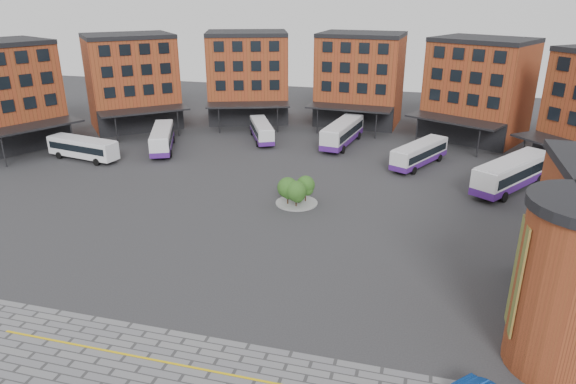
% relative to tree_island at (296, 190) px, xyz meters
% --- Properties ---
extents(ground, '(160.00, 160.00, 0.00)m').
position_rel_tree_island_xyz_m(ground, '(-2.04, -11.57, -1.66)').
color(ground, '#28282B').
rests_on(ground, ground).
extents(yellow_line, '(26.00, 0.15, 0.02)m').
position_rel_tree_island_xyz_m(yellow_line, '(-0.04, -25.57, -1.63)').
color(yellow_line, gold).
rests_on(yellow_line, paving_zone).
extents(main_building, '(94.14, 42.48, 14.60)m').
position_rel_tree_island_xyz_m(main_building, '(-6.81, 26.68, 5.57)').
color(main_building, brown).
rests_on(main_building, ground).
extents(tree_island, '(4.40, 4.40, 2.99)m').
position_rel_tree_island_xyz_m(tree_island, '(0.00, 0.00, 0.00)').
color(tree_island, gray).
rests_on(tree_island, ground).
extents(bus_a, '(10.52, 4.15, 2.90)m').
position_rel_tree_island_xyz_m(bus_a, '(-30.74, 7.55, 0.06)').
color(bus_a, silver).
rests_on(bus_a, ground).
extents(bus_b, '(6.79, 11.14, 3.11)m').
position_rel_tree_island_xyz_m(bus_b, '(-22.78, 14.17, 0.03)').
color(bus_b, silver).
rests_on(bus_b, ground).
extents(bus_c, '(6.42, 9.89, 2.79)m').
position_rel_tree_island_xyz_m(bus_c, '(-11.02, 22.58, -0.15)').
color(bus_c, silver).
rests_on(bus_c, ground).
extents(bus_d, '(4.46, 12.29, 3.39)m').
position_rel_tree_island_xyz_m(bus_d, '(0.92, 23.31, 0.17)').
color(bus_d, silver).
rests_on(bus_d, ground).
extents(bus_e, '(6.90, 10.53, 2.97)m').
position_rel_tree_island_xyz_m(bus_e, '(11.89, 16.53, -0.05)').
color(bus_e, silver).
rests_on(bus_e, ground).
extents(bus_f, '(9.41, 12.08, 3.55)m').
position_rel_tree_island_xyz_m(bus_f, '(22.01, 10.62, 0.26)').
color(bus_f, silver).
rests_on(bus_f, ground).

